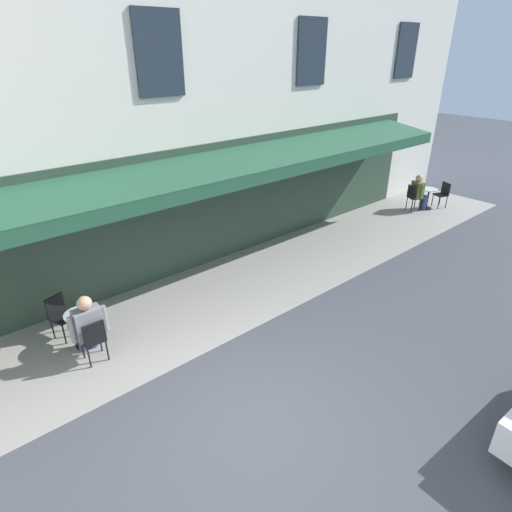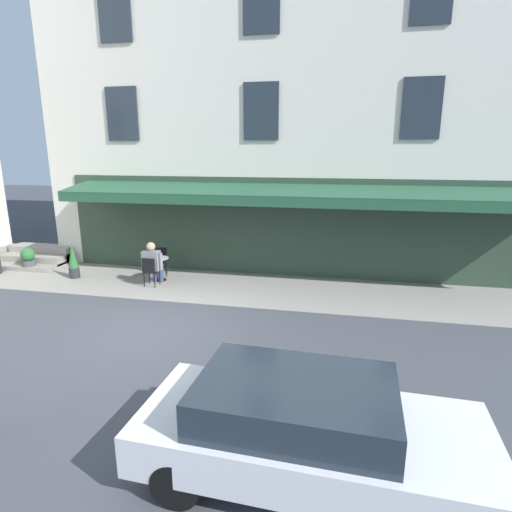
% 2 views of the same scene
% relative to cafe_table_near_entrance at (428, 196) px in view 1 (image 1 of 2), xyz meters
% --- Properties ---
extents(ground_plane, '(70.00, 70.00, 0.00)m').
position_rel_cafe_table_near_entrance_xyz_m(ground_plane, '(11.12, 3.32, -0.49)').
color(ground_plane, '#42444C').
extents(sidewalk_cafe_terrace, '(20.50, 3.20, 0.01)m').
position_rel_cafe_table_near_entrance_xyz_m(sidewalk_cafe_terrace, '(7.87, -0.08, -0.49)').
color(sidewalk_cafe_terrace, gray).
rests_on(sidewalk_cafe_terrace, ground_plane).
extents(cafe_table_near_entrance, '(0.60, 0.60, 0.75)m').
position_rel_cafe_table_near_entrance_xyz_m(cafe_table_near_entrance, '(0.00, 0.00, 0.00)').
color(cafe_table_near_entrance, black).
rests_on(cafe_table_near_entrance, ground_plane).
extents(cafe_chair_black_kerbside, '(0.52, 0.52, 0.91)m').
position_rel_cafe_table_near_entrance_xyz_m(cafe_chair_black_kerbside, '(-0.59, 0.24, 0.06)').
color(cafe_chair_black_kerbside, black).
rests_on(cafe_chair_black_kerbside, ground_plane).
extents(cafe_chair_black_back_row, '(0.54, 0.54, 0.91)m').
position_rel_cafe_table_near_entrance_xyz_m(cafe_chair_black_back_row, '(0.56, -0.28, 0.06)').
color(cafe_chair_black_back_row, black).
rests_on(cafe_chair_black_back_row, ground_plane).
extents(cafe_table_mid_terrace, '(0.60, 0.60, 0.75)m').
position_rel_cafe_table_near_entrance_xyz_m(cafe_table_mid_terrace, '(12.45, -0.22, 0.00)').
color(cafe_table_mid_terrace, black).
rests_on(cafe_table_mid_terrace, ground_plane).
extents(cafe_chair_black_corner_left, '(0.41, 0.41, 0.91)m').
position_rel_cafe_table_near_entrance_xyz_m(cafe_chair_black_corner_left, '(12.46, 0.41, 0.06)').
color(cafe_chair_black_corner_left, black).
rests_on(cafe_chair_black_corner_left, ground_plane).
extents(cafe_chair_black_corner_right, '(0.51, 0.51, 0.91)m').
position_rel_cafe_table_near_entrance_xyz_m(cafe_chair_black_corner_right, '(12.67, -0.81, 0.06)').
color(cafe_chair_black_corner_right, black).
rests_on(cafe_chair_black_corner_right, ground_plane).
extents(seated_patron_in_grey, '(0.71, 0.58, 1.35)m').
position_rel_cafe_table_near_entrance_xyz_m(seated_patron_in_grey, '(12.46, 0.19, 0.23)').
color(seated_patron_in_grey, navy).
rests_on(seated_patron_in_grey, ground_plane).
extents(seated_companion_in_olive, '(0.63, 0.60, 1.30)m').
position_rel_cafe_table_near_entrance_xyz_m(seated_companion_in_olive, '(0.37, -0.19, 0.21)').
color(seated_companion_in_olive, navy).
rests_on(seated_companion_in_olive, ground_plane).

